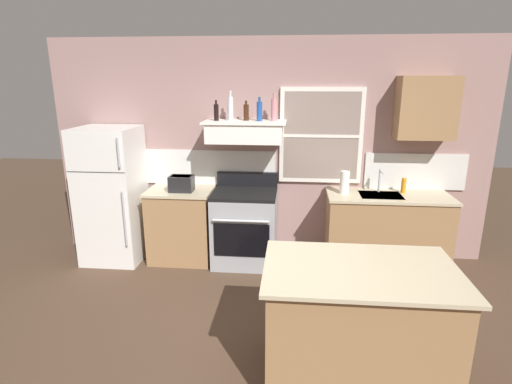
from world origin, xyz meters
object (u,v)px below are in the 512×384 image
(kitchen_island, at_px, (357,323))
(dish_soap_bottle, at_px, (404,185))
(stove_range, at_px, (245,227))
(bottle_rose_pink, at_px, (274,109))
(refrigerator, at_px, (112,195))
(bottle_clear_tall, at_px, (231,108))
(toaster, at_px, (181,183))
(bottle_brown_stout, at_px, (246,112))
(bottle_balsamic_dark, at_px, (216,112))
(paper_towel_roll, at_px, (345,183))
(bottle_blue_liqueur, at_px, (259,111))

(kitchen_island, bearing_deg, dish_soap_bottle, 68.79)
(stove_range, bearing_deg, bottle_rose_pink, 21.32)
(refrigerator, distance_m, bottle_clear_tall, 1.82)
(toaster, xyz_separation_m, bottle_brown_stout, (0.77, 0.17, 0.83))
(bottle_rose_pink, bearing_deg, bottle_balsamic_dark, -175.40)
(refrigerator, xyz_separation_m, dish_soap_bottle, (3.53, 0.16, 0.17))
(dish_soap_bottle, bearing_deg, refrigerator, -177.40)
(bottle_clear_tall, height_order, paper_towel_roll, bottle_clear_tall)
(refrigerator, xyz_separation_m, bottle_rose_pink, (1.99, 0.15, 1.04))
(stove_range, bearing_deg, bottle_balsamic_dark, 166.90)
(bottle_brown_stout, bearing_deg, bottle_blue_liqueur, -17.14)
(bottle_balsamic_dark, bearing_deg, bottle_brown_stout, 9.67)
(bottle_blue_liqueur, bearing_deg, paper_towel_roll, -2.80)
(bottle_brown_stout, relative_size, dish_soap_bottle, 1.27)
(bottle_clear_tall, relative_size, bottle_brown_stout, 1.49)
(toaster, xyz_separation_m, bottle_rose_pink, (1.10, 0.17, 0.87))
(stove_range, height_order, bottle_brown_stout, bottle_brown_stout)
(bottle_brown_stout, xyz_separation_m, bottle_blue_liqueur, (0.16, -0.05, 0.02))
(stove_range, bearing_deg, bottle_brown_stout, 86.12)
(bottle_balsamic_dark, bearing_deg, paper_towel_roll, -1.53)
(dish_soap_bottle, bearing_deg, kitchen_island, -111.21)
(bottle_rose_pink, distance_m, kitchen_island, 2.61)
(refrigerator, bearing_deg, paper_towel_roll, 1.22)
(bottle_clear_tall, bearing_deg, kitchen_island, -58.62)
(dish_soap_bottle, xyz_separation_m, kitchen_island, (-0.80, -2.06, -0.54))
(toaster, relative_size, dish_soap_bottle, 1.65)
(stove_range, height_order, bottle_balsamic_dark, bottle_balsamic_dark)
(bottle_balsamic_dark, relative_size, bottle_blue_liqueur, 0.86)
(bottle_blue_liqueur, height_order, bottle_rose_pink, bottle_rose_pink)
(bottle_clear_tall, xyz_separation_m, bottle_rose_pink, (0.51, 0.01, -0.01))
(paper_towel_roll, height_order, dish_soap_bottle, paper_towel_roll)
(refrigerator, bearing_deg, stove_range, 0.80)
(bottle_rose_pink, bearing_deg, toaster, -171.22)
(bottle_brown_stout, distance_m, kitchen_island, 2.71)
(stove_range, height_order, dish_soap_bottle, same)
(bottle_brown_stout, distance_m, bottle_rose_pink, 0.33)
(bottle_clear_tall, xyz_separation_m, kitchen_island, (1.25, -2.05, -1.43))
(refrigerator, bearing_deg, dish_soap_bottle, 2.60)
(bottle_blue_liqueur, bearing_deg, dish_soap_bottle, 1.69)
(bottle_brown_stout, bearing_deg, kitchen_island, -62.60)
(bottle_brown_stout, bearing_deg, dish_soap_bottle, 0.03)
(bottle_clear_tall, distance_m, dish_soap_bottle, 2.24)
(toaster, xyz_separation_m, bottle_clear_tall, (0.58, 0.16, 0.88))
(toaster, relative_size, bottle_rose_pink, 0.96)
(bottle_blue_liqueur, height_order, dish_soap_bottle, bottle_blue_liqueur)
(bottle_rose_pink, height_order, kitchen_island, bottle_rose_pink)
(bottle_balsamic_dark, bearing_deg, bottle_clear_tall, 16.44)
(bottle_balsamic_dark, height_order, bottle_rose_pink, bottle_rose_pink)
(stove_range, bearing_deg, kitchen_island, -60.76)
(bottle_balsamic_dark, bearing_deg, bottle_blue_liqueur, 1.04)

